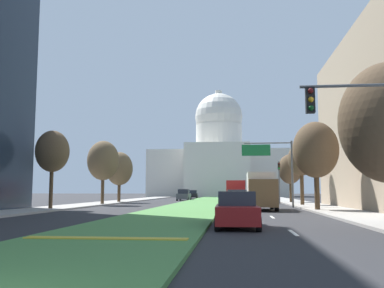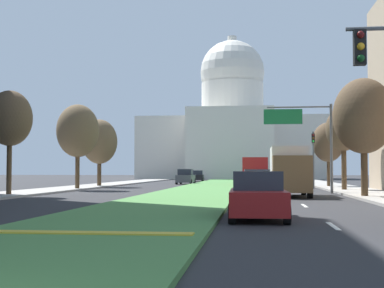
{
  "view_description": "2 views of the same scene",
  "coord_description": "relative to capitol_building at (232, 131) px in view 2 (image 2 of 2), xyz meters",
  "views": [
    {
      "loc": [
        4.22,
        -4.42,
        1.73
      ],
      "look_at": [
        0.65,
        30.06,
        5.52
      ],
      "focal_mm": 39.12,
      "sensor_mm": 36.0,
      "label": 1
    },
    {
      "loc": [
        4.14,
        -4.37,
        1.69
      ],
      "look_at": [
        -1.34,
        45.23,
        4.01
      ],
      "focal_mm": 52.44,
      "sensor_mm": 36.0,
      "label": 2
    }
  ],
  "objects": [
    {
      "name": "ground_plane",
      "position": [
        0.0,
        -51.78,
        -9.19
      ],
      "size": [
        260.0,
        260.0,
        0.0
      ],
      "primitive_type": "plane",
      "color": "#2B2B2D"
    },
    {
      "name": "grass_median",
      "position": [
        0.0,
        -57.04,
        -9.12
      ],
      "size": [
        5.99,
        94.62,
        0.14
      ],
      "primitive_type": "cube",
      "color": "#4C8442",
      "rests_on": "ground_plane"
    },
    {
      "name": "median_curb_nose",
      "position": [
        0.0,
        -95.3,
        -9.03
      ],
      "size": [
        5.39,
        0.5,
        0.04
      ],
      "primitive_type": "cube",
      "color": "gold",
      "rests_on": "grass_median"
    },
    {
      "name": "lane_dashes_right",
      "position": [
        6.52,
        -59.82,
        -9.18
      ],
      "size": [
        0.16,
        62.26,
        0.01
      ],
      "color": "silver",
      "rests_on": "ground_plane"
    },
    {
      "name": "sidewalk_left",
      "position": [
        -12.04,
        -62.29,
        -9.11
      ],
      "size": [
        4.0,
        94.62,
        0.15
      ],
      "primitive_type": "cube",
      "color": "#9E9991",
      "rests_on": "ground_plane"
    },
    {
      "name": "sidewalk_right",
      "position": [
        12.04,
        -62.29,
        -9.11
      ],
      "size": [
        4.0,
        94.62,
        0.15
      ],
      "primitive_type": "cube",
      "color": "#9E9991",
      "rests_on": "ground_plane"
    },
    {
      "name": "capitol_building",
      "position": [
        0.0,
        0.0,
        0.0
      ],
      "size": [
        34.75,
        23.97,
        28.04
      ],
      "color": "silver",
      "rests_on": "ground_plane"
    },
    {
      "name": "traffic_light_far_right",
      "position": [
        9.54,
        -56.81,
        -5.87
      ],
      "size": [
        0.28,
        0.35,
        5.2
      ],
      "color": "#515456",
      "rests_on": "ground_plane"
    },
    {
      "name": "overhead_guide_sign",
      "position": [
        7.98,
        -67.34,
        -4.57
      ],
      "size": [
        4.96,
        0.2,
        6.5
      ],
      "color": "#515456",
      "rests_on": "ground_plane"
    },
    {
      "name": "street_tree_left_mid",
      "position": [
        -11.47,
        -74.3,
        -4.2
      ],
      "size": [
        2.87,
        2.87,
        6.82
      ],
      "color": "#4C3823",
      "rests_on": "ground_plane"
    },
    {
      "name": "street_tree_right_mid",
      "position": [
        10.72,
        -74.22,
        -4.26
      ],
      "size": [
        3.65,
        3.65,
        7.24
      ],
      "color": "#4C3823",
      "rests_on": "ground_plane"
    },
    {
      "name": "street_tree_left_far",
      "position": [
        -10.64,
        -62.88,
        -4.2
      ],
      "size": [
        3.57,
        3.57,
        7.24
      ],
      "color": "#4C3823",
      "rests_on": "ground_plane"
    },
    {
      "name": "street_tree_right_far",
      "position": [
        11.28,
        -63.04,
        -4.28
      ],
      "size": [
        2.82,
        2.82,
        6.74
      ],
      "color": "#4C3823",
      "rests_on": "ground_plane"
    },
    {
      "name": "street_tree_left_distant",
      "position": [
        -11.17,
        -54.29,
        -4.69
      ],
      "size": [
        3.55,
        3.55,
        6.74
      ],
      "color": "#4C3823",
      "rests_on": "ground_plane"
    },
    {
      "name": "street_tree_right_distant",
      "position": [
        11.29,
        -53.54,
        -4.82
      ],
      "size": [
        3.06,
        3.06,
        6.3
      ],
      "color": "#4C3823",
      "rests_on": "ground_plane"
    },
    {
      "name": "sedan_lead_stopped",
      "position": [
        4.26,
        -89.13,
        -8.41
      ],
      "size": [
        2.03,
        4.7,
        1.65
      ],
      "color": "maroon",
      "rests_on": "ground_plane"
    },
    {
      "name": "sedan_midblock",
      "position": [
        4.34,
        -72.15,
        -8.37
      ],
      "size": [
        2.0,
        4.41,
        1.74
      ],
      "color": "#BCBCC1",
      "rests_on": "ground_plane"
    },
    {
      "name": "sedan_distant",
      "position": [
        4.31,
        -56.32,
        -8.39
      ],
      "size": [
        2.09,
        4.24,
        1.7
      ],
      "color": "#4C5156",
      "rests_on": "ground_plane"
    },
    {
      "name": "sedan_far_horizon",
      "position": [
        -4.01,
        -41.99,
        -8.35
      ],
      "size": [
        1.99,
        4.16,
        1.8
      ],
      "color": "#4C5156",
      "rests_on": "ground_plane"
    },
    {
      "name": "sedan_very_far",
      "position": [
        -4.28,
        -25.12,
        -8.42
      ],
      "size": [
        2.04,
        4.67,
        1.63
      ],
      "color": "black",
      "rests_on": "ground_plane"
    },
    {
      "name": "box_truck_delivery",
      "position": [
        6.42,
        -72.24,
        -7.51
      ],
      "size": [
        2.4,
        6.4,
        3.2
      ],
      "color": "brown",
      "rests_on": "ground_plane"
    },
    {
      "name": "city_bus",
      "position": [
        4.26,
        -47.99,
        -7.42
      ],
      "size": [
        2.62,
        11.0,
        2.95
      ],
      "color": "#B21E1E",
      "rests_on": "ground_plane"
    }
  ]
}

